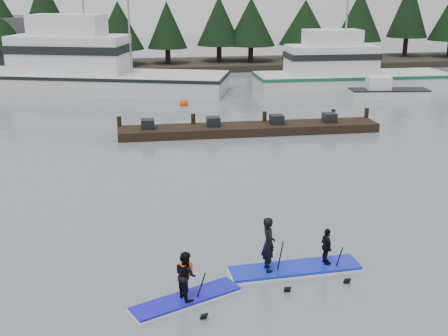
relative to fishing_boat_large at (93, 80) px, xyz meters
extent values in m
plane|color=slate|center=(5.98, -30.31, -0.82)|extent=(160.00, 160.00, 0.00)
cube|color=#2D281E|center=(5.98, 11.69, -0.52)|extent=(70.00, 8.00, 0.60)
cube|color=#4C4C51|center=(-8.02, 13.69, 1.68)|extent=(18.00, 6.00, 5.00)
cube|color=silver|center=(0.57, -0.18, -0.69)|extent=(19.87, 10.98, 2.56)
cube|color=white|center=(-1.62, 0.53, 1.97)|extent=(9.39, 6.31, 2.77)
cylinder|color=gray|center=(-0.34, 0.11, 4.63)|extent=(0.14, 0.14, 8.09)
cube|color=silver|center=(20.09, -2.23, -0.71)|extent=(15.25, 4.80, 2.16)
cube|color=white|center=(18.27, -2.17, 1.45)|extent=(6.90, 3.33, 2.16)
cylinder|color=gray|center=(19.33, -2.20, 3.74)|extent=(0.14, 0.14, 6.75)
cube|color=silver|center=(21.11, -6.69, -0.50)|extent=(5.66, 2.36, 0.64)
cube|color=black|center=(9.01, -15.05, -0.59)|extent=(14.16, 2.14, 0.47)
sphere|color=#E1460B|center=(6.26, -6.89, -0.82)|extent=(0.57, 0.57, 0.57)
sphere|color=#E1460B|center=(21.85, -5.65, -0.82)|extent=(0.60, 0.60, 0.60)
cube|color=#1715C5|center=(3.73, -31.63, -0.77)|extent=(2.92, 1.77, 0.11)
imported|color=black|center=(3.73, -31.63, -0.08)|extent=(0.68, 0.75, 1.26)
cube|color=#FF5615|center=(3.73, -31.63, 0.07)|extent=(0.35, 0.30, 0.32)
cylinder|color=black|center=(4.05, -31.73, -0.54)|extent=(0.26, 0.86, 1.49)
cube|color=#1525CA|center=(6.91, -30.57, -0.76)|extent=(3.71, 1.02, 0.13)
imported|color=black|center=(6.12, -30.60, 0.09)|extent=(0.40, 0.58, 1.56)
cylinder|color=black|center=(6.37, -30.81, -0.36)|extent=(0.13, 0.94, 1.60)
imported|color=black|center=(7.81, -30.53, -0.16)|extent=(0.29, 0.63, 1.06)
cylinder|color=black|center=(8.07, -30.74, -0.63)|extent=(0.12, 0.84, 1.43)
camera|label=1|loc=(2.53, -44.10, 6.73)|focal=45.00mm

